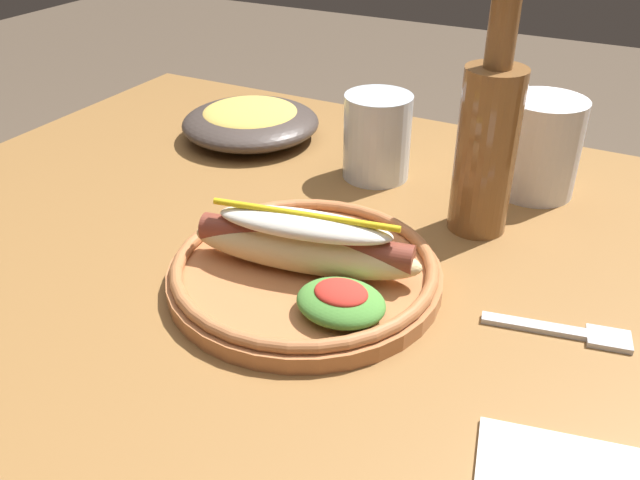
{
  "coord_description": "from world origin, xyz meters",
  "views": [
    {
      "loc": [
        0.2,
        -0.49,
        1.09
      ],
      "look_at": [
        -0.05,
        -0.02,
        0.77
      ],
      "focal_mm": 37.5,
      "sensor_mm": 36.0,
      "label": 1
    }
  ],
  "objects": [
    {
      "name": "dining_table",
      "position": [
        0.0,
        0.0,
        0.63
      ],
      "size": [
        1.15,
        0.8,
        0.74
      ],
      "color": "olive",
      "rests_on": "ground_plane"
    },
    {
      "name": "hot_dog_plate",
      "position": [
        -0.05,
        -0.05,
        0.76
      ],
      "size": [
        0.25,
        0.25,
        0.08
      ],
      "color": "#B77042",
      "rests_on": "dining_table"
    },
    {
      "name": "fork",
      "position": [
        0.18,
        -0.01,
        0.74
      ],
      "size": [
        0.12,
        0.04,
        0.0
      ],
      "rotation": [
        0.0,
        0.0,
        0.2
      ],
      "color": "silver",
      "rests_on": "dining_table"
    },
    {
      "name": "water_cup",
      "position": [
        -0.09,
        0.19,
        0.79
      ],
      "size": [
        0.08,
        0.08,
        0.1
      ],
      "primitive_type": "cylinder",
      "color": "silver",
      "rests_on": "dining_table"
    },
    {
      "name": "extra_cup",
      "position": [
        0.09,
        0.24,
        0.8
      ],
      "size": [
        0.09,
        0.09,
        0.11
      ],
      "primitive_type": "cylinder",
      "color": "white",
      "rests_on": "dining_table"
    },
    {
      "name": "glass_bottle",
      "position": [
        0.06,
        0.13,
        0.84
      ],
      "size": [
        0.06,
        0.06,
        0.26
      ],
      "color": "brown",
      "rests_on": "dining_table"
    },
    {
      "name": "side_bowl",
      "position": [
        -0.28,
        0.22,
        0.76
      ],
      "size": [
        0.19,
        0.19,
        0.05
      ],
      "color": "#423833",
      "rests_on": "dining_table"
    }
  ]
}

